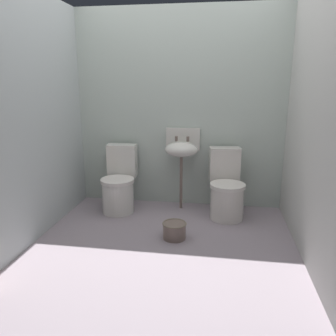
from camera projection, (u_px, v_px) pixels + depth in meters
name	position (u px, v px, depth m)	size (l,w,h in m)	color
ground_plane	(163.00, 249.00, 3.29)	(2.96, 2.80, 0.08)	gray
wall_back	(180.00, 110.00, 4.17)	(2.96, 0.10, 2.41)	#AEBBB1
wall_left	(30.00, 118.00, 3.27)	(0.10, 2.60, 2.41)	#ADB5B4
wall_right	(318.00, 123.00, 2.87)	(0.10, 2.60, 2.41)	#B5B5B0
toilet_left	(119.00, 185.00, 4.11)	(0.43, 0.61, 0.78)	silver
toilet_right	(226.00, 190.00, 3.92)	(0.46, 0.64, 0.78)	silver
sink	(182.00, 149.00, 4.07)	(0.42, 0.35, 0.99)	#6F5D55
bucket	(174.00, 230.00, 3.40)	(0.25, 0.25, 0.17)	#6F5D55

